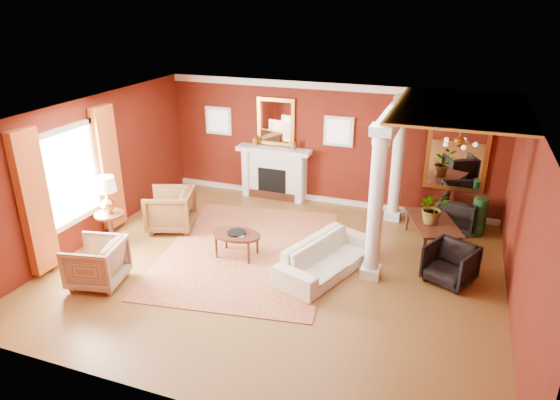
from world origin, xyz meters
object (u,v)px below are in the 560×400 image
at_px(armchair_leopard, 170,208).
at_px(dining_table, 434,226).
at_px(sofa, 327,252).
at_px(coffee_table, 237,236).
at_px(armchair_stripe, 96,261).
at_px(side_table, 107,200).

xyz_separation_m(armchair_leopard, dining_table, (5.40, 1.17, -0.08)).
distance_m(sofa, dining_table, 2.51).
bearing_deg(coffee_table, dining_table, 27.24).
height_order(armchair_stripe, coffee_table, armchair_stripe).
height_order(armchair_leopard, armchair_stripe, armchair_leopard).
bearing_deg(armchair_stripe, sofa, 103.87).
bearing_deg(dining_table, armchair_leopard, 81.94).
bearing_deg(sofa, coffee_table, 109.94).
height_order(sofa, coffee_table, sofa).
height_order(coffee_table, side_table, side_table).
bearing_deg(armchair_leopard, coffee_table, 52.18).
bearing_deg(coffee_table, side_table, -171.43).
bearing_deg(sofa, armchair_stripe, 135.33).
bearing_deg(side_table, dining_table, 19.80).
relative_size(side_table, dining_table, 0.99).
distance_m(sofa, coffee_table, 1.80).
bearing_deg(armchair_stripe, dining_table, 111.86).
relative_size(sofa, armchair_leopard, 2.19).
xyz_separation_m(sofa, coffee_table, (-1.80, 0.00, 0.02)).
xyz_separation_m(sofa, armchair_stripe, (-3.68, -1.75, 0.03)).
xyz_separation_m(coffee_table, dining_table, (3.53, 1.82, -0.04)).
height_order(armchair_stripe, side_table, side_table).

